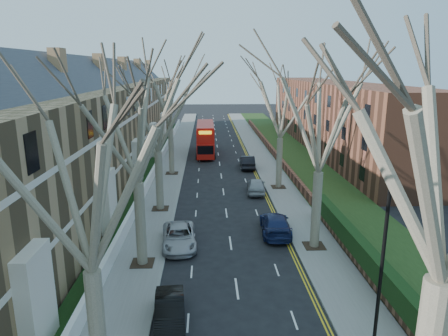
{
  "coord_description": "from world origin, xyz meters",
  "views": [
    {
      "loc": [
        -1.58,
        -16.98,
        12.01
      ],
      "look_at": [
        0.01,
        19.83,
        2.74
      ],
      "focal_mm": 32.0,
      "sensor_mm": 36.0,
      "label": 1
    }
  ],
  "objects": [
    {
      "name": "car_left_far",
      "position": [
        -3.58,
        8.68,
        0.68
      ],
      "size": [
        2.67,
        5.1,
        1.37
      ],
      "primitive_type": "imported",
      "rotation": [
        0.0,
        0.0,
        0.08
      ],
      "color": "#A3A3A9",
      "rests_on": "ground"
    },
    {
      "name": "tree_left_dist",
      "position": [
        -5.7,
        28.0,
        9.56
      ],
      "size": [
        10.5,
        10.5,
        14.71
      ],
      "color": "brown",
      "rests_on": "ground"
    },
    {
      "name": "tree_left_far",
      "position": [
        -5.7,
        16.0,
        9.24
      ],
      "size": [
        10.15,
        10.15,
        14.22
      ],
      "color": "brown",
      "rests_on": "ground"
    },
    {
      "name": "flats_right",
      "position": [
        17.46,
        43.0,
        4.98
      ],
      "size": [
        13.97,
        54.0,
        10.0
      ],
      "color": "brown",
      "rests_on": "ground"
    },
    {
      "name": "grass_verge_right",
      "position": [
        10.5,
        39.0,
        0.15
      ],
      "size": [
        6.0,
        102.0,
        0.06
      ],
      "color": "#1E3513",
      "rests_on": "ground"
    },
    {
      "name": "terrace_left",
      "position": [
        -13.65,
        31.0,
        5.53
      ],
      "size": [
        9.7,
        78.0,
        13.6
      ],
      "color": "olive",
      "rests_on": "ground"
    },
    {
      "name": "ground",
      "position": [
        0.0,
        0.0,
        0.0
      ],
      "size": [
        240.0,
        240.0,
        0.0
      ],
      "primitive_type": "plane",
      "color": "black",
      "rests_on": "ground"
    },
    {
      "name": "car_right_mid",
      "position": [
        3.21,
        20.57,
        0.73
      ],
      "size": [
        2.08,
        4.43,
        1.46
      ],
      "primitive_type": "imported",
      "rotation": [
        0.0,
        0.0,
        3.06
      ],
      "color": "#97999F",
      "rests_on": "ground"
    },
    {
      "name": "wall_hedge_right",
      "position": [
        7.7,
        2.0,
        1.12
      ],
      "size": [
        0.7,
        24.0,
        1.8
      ],
      "color": "brown",
      "rests_on": "ground"
    },
    {
      "name": "front_wall_left",
      "position": [
        -7.65,
        31.0,
        0.62
      ],
      "size": [
        0.3,
        78.0,
        1.0
      ],
      "color": "white",
      "rests_on": "ground"
    },
    {
      "name": "car_right_near",
      "position": [
        3.43,
        10.56,
        0.74
      ],
      "size": [
        2.39,
        5.24,
        1.49
      ],
      "primitive_type": "imported",
      "rotation": [
        0.0,
        0.0,
        3.08
      ],
      "color": "#16204D",
      "rests_on": "ground"
    },
    {
      "name": "lamp_post",
      "position": [
        5.0,
        -3.5,
        4.57
      ],
      "size": [
        0.18,
        0.5,
        8.11
      ],
      "color": "black",
      "rests_on": "ground"
    },
    {
      "name": "pavement_right",
      "position": [
        6.0,
        39.0,
        0.06
      ],
      "size": [
        3.0,
        102.0,
        0.12
      ],
      "primitive_type": "cube",
      "color": "slate",
      "rests_on": "ground"
    },
    {
      "name": "car_right_far",
      "position": [
        3.35,
        30.6,
        0.78
      ],
      "size": [
        1.82,
        4.79,
        1.56
      ],
      "primitive_type": "imported",
      "rotation": [
        0.0,
        0.0,
        3.1
      ],
      "color": "black",
      "rests_on": "ground"
    },
    {
      "name": "double_decker_bus",
      "position": [
        -1.81,
        38.85,
        2.12
      ],
      "size": [
        2.68,
        10.31,
        4.33
      ],
      "rotation": [
        0.0,
        0.0,
        3.15
      ],
      "color": "#B9140D",
      "rests_on": "ground"
    },
    {
      "name": "car_left_mid",
      "position": [
        -3.45,
        -0.06,
        0.66
      ],
      "size": [
        1.75,
        4.13,
        1.32
      ],
      "primitive_type": "imported",
      "rotation": [
        0.0,
        0.0,
        0.09
      ],
      "color": "black",
      "rests_on": "ground"
    },
    {
      "name": "tree_right_mid",
      "position": [
        5.7,
        8.0,
        9.56
      ],
      "size": [
        10.5,
        10.5,
        14.71
      ],
      "color": "brown",
      "rests_on": "ground"
    },
    {
      "name": "tree_left_mid",
      "position": [
        -5.7,
        6.0,
        9.56
      ],
      "size": [
        10.5,
        10.5,
        14.71
      ],
      "color": "brown",
      "rests_on": "ground"
    },
    {
      "name": "tree_right_far",
      "position": [
        5.7,
        22.0,
        9.24
      ],
      "size": [
        10.15,
        10.15,
        14.22
      ],
      "color": "brown",
      "rests_on": "ground"
    },
    {
      "name": "tree_left_near",
      "position": [
        -5.7,
        -4.0,
        8.93
      ],
      "size": [
        9.8,
        9.8,
        13.73
      ],
      "color": "brown",
      "rests_on": "ground"
    },
    {
      "name": "pavement_left",
      "position": [
        -6.0,
        39.0,
        0.06
      ],
      "size": [
        3.0,
        102.0,
        0.12
      ],
      "primitive_type": "cube",
      "color": "slate",
      "rests_on": "ground"
    }
  ]
}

